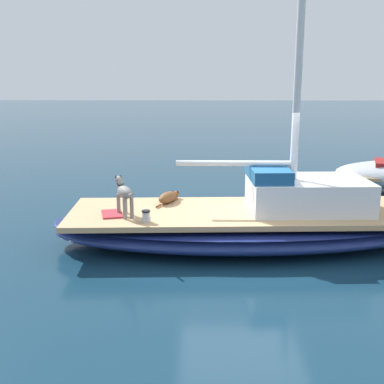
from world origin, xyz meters
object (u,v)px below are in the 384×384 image
(dog_brown, at_px, (168,197))
(deck_winch, at_px, (146,217))
(deck_towel, at_px, (112,214))
(sailboat_main, at_px, (244,226))
(dog_grey, at_px, (124,193))

(dog_brown, distance_m, deck_winch, 1.38)
(deck_winch, height_order, deck_towel, deck_winch)
(deck_towel, bearing_deg, sailboat_main, 98.21)
(sailboat_main, relative_size, dog_brown, 8.09)
(dog_brown, height_order, deck_winch, dog_brown)
(dog_grey, relative_size, deck_towel, 1.56)
(sailboat_main, xyz_separation_m, dog_grey, (0.39, -2.23, 0.75))
(sailboat_main, distance_m, dog_brown, 1.64)
(sailboat_main, relative_size, dog_grey, 8.42)
(deck_winch, bearing_deg, deck_towel, -122.95)
(dog_grey, bearing_deg, deck_winch, 47.31)
(sailboat_main, distance_m, dog_grey, 2.38)
(dog_brown, xyz_separation_m, deck_winch, (1.35, -0.30, -0.01))
(dog_grey, bearing_deg, deck_towel, -97.95)
(sailboat_main, bearing_deg, deck_winch, -65.91)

